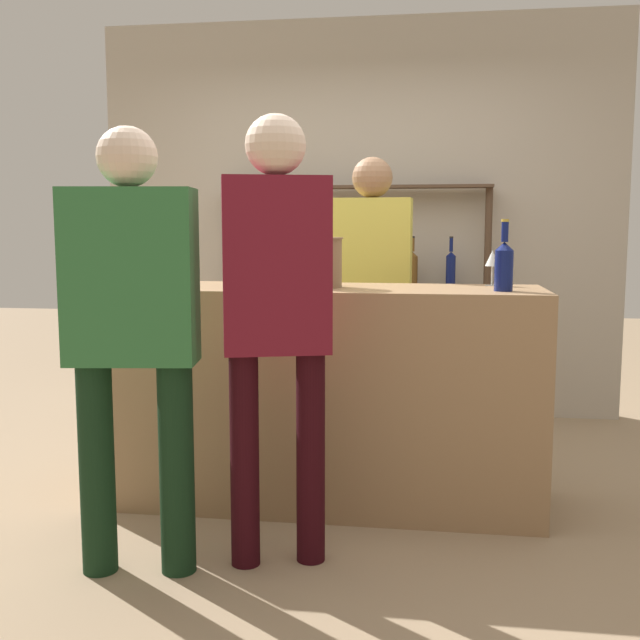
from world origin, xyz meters
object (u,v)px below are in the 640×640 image
(counter_bottle_2, at_px, (254,258))
(counter_bottle_0, at_px, (504,264))
(counter_bottle_1, at_px, (275,261))
(server_behind_counter, at_px, (371,284))
(wine_glass, at_px, (492,260))
(customer_center, at_px, (277,301))
(ice_bucket, at_px, (320,262))
(customer_left, at_px, (132,319))

(counter_bottle_2, bearing_deg, counter_bottle_0, -7.31)
(counter_bottle_1, distance_m, server_behind_counter, 0.79)
(wine_glass, distance_m, server_behind_counter, 0.83)
(counter_bottle_2, distance_m, customer_center, 0.81)
(wine_glass, distance_m, ice_bucket, 0.85)
(counter_bottle_2, bearing_deg, customer_left, -105.98)
(customer_center, relative_size, customer_left, 1.03)
(counter_bottle_1, relative_size, server_behind_counter, 0.17)
(customer_center, xyz_separation_m, customer_left, (-0.53, -0.16, -0.06))
(customer_center, xyz_separation_m, server_behind_counter, (0.26, 1.42, -0.04))
(counter_bottle_0, relative_size, customer_center, 0.18)
(counter_bottle_0, xyz_separation_m, customer_center, (-0.91, -0.60, -0.12))
(counter_bottle_1, xyz_separation_m, server_behind_counter, (0.43, 0.65, -0.16))
(ice_bucket, height_order, server_behind_counter, server_behind_counter)
(counter_bottle_2, bearing_deg, counter_bottle_1, 13.56)
(wine_glass, height_order, server_behind_counter, server_behind_counter)
(counter_bottle_0, distance_m, customer_center, 1.10)
(counter_bottle_0, distance_m, server_behind_counter, 1.06)
(wine_glass, xyz_separation_m, customer_center, (-0.89, -0.91, -0.13))
(counter_bottle_2, relative_size, ice_bucket, 1.50)
(ice_bucket, height_order, customer_center, customer_center)
(counter_bottle_1, relative_size, counter_bottle_2, 0.85)
(counter_bottle_1, xyz_separation_m, wine_glass, (1.06, 0.14, 0.01))
(counter_bottle_1, height_order, server_behind_counter, server_behind_counter)
(customer_center, height_order, server_behind_counter, customer_center)
(customer_left, bearing_deg, counter_bottle_0, -70.46)
(customer_left, bearing_deg, counter_bottle_2, -24.02)
(counter_bottle_0, distance_m, wine_glass, 0.31)
(ice_bucket, relative_size, customer_center, 0.13)
(counter_bottle_1, distance_m, ice_bucket, 0.25)
(counter_bottle_0, bearing_deg, customer_center, -146.90)
(server_behind_counter, bearing_deg, customer_left, -24.17)
(ice_bucket, distance_m, customer_center, 0.70)
(customer_left, bearing_deg, wine_glass, -61.10)
(ice_bucket, bearing_deg, customer_left, -125.39)
(counter_bottle_0, bearing_deg, counter_bottle_1, 170.78)
(counter_bottle_1, bearing_deg, ice_bucket, -19.64)
(counter_bottle_1, xyz_separation_m, customer_center, (0.17, -0.77, -0.12))
(wine_glass, bearing_deg, ice_bucket, -164.86)
(counter_bottle_2, bearing_deg, customer_center, -70.30)
(counter_bottle_1, bearing_deg, counter_bottle_0, -9.22)
(counter_bottle_0, bearing_deg, wine_glass, 94.86)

